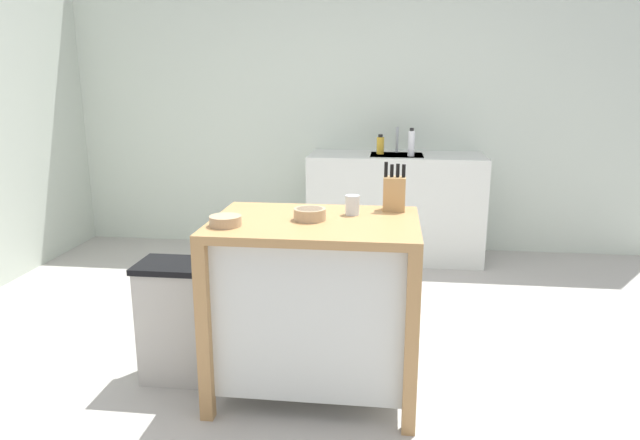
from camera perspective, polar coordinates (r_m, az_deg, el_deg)
The scene contains 12 objects.
ground_plane at distance 3.15m, azimuth 1.12°, elevation -15.23°, with size 6.34×6.34×0.00m, color #ADA8A0.
wall_back at distance 5.25m, azimuth 4.06°, elevation 11.34°, with size 5.34×0.10×2.60m, color silver.
kitchen_island at distance 2.83m, azimuth -0.50°, elevation -7.65°, with size 0.98×0.70×0.88m.
knife_block at distance 2.91m, azimuth 7.37°, elevation 2.71°, with size 0.11×0.09×0.25m.
bowl_ceramic_small at distance 2.63m, azimuth -9.38°, elevation -0.05°, with size 0.15×0.15×0.05m.
bowl_stoneware_deep at distance 2.70m, azimuth -1.03°, elevation 0.61°, with size 0.15×0.15×0.06m.
drinking_cup at distance 2.81m, azimuth 3.24°, elevation 1.50°, with size 0.07×0.07×0.10m.
trash_bin at distance 3.10m, azimuth -14.08°, elevation -9.64°, with size 0.36×0.28×0.63m.
sink_counter at distance 5.01m, azimuth 7.46°, elevation 1.37°, with size 1.47×0.60×0.91m.
sink_faucet at distance 5.06m, azimuth 7.66°, elevation 7.92°, with size 0.02×0.02×0.22m.
bottle_hand_soap at distance 4.93m, azimuth 6.01°, elevation 7.42°, with size 0.06×0.06×0.17m.
bottle_dish_soap at distance 4.82m, azimuth 9.05°, elevation 7.56°, with size 0.06×0.06×0.23m.
Camera 1 is at (0.28, -2.74, 1.54)m, focal length 32.21 mm.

